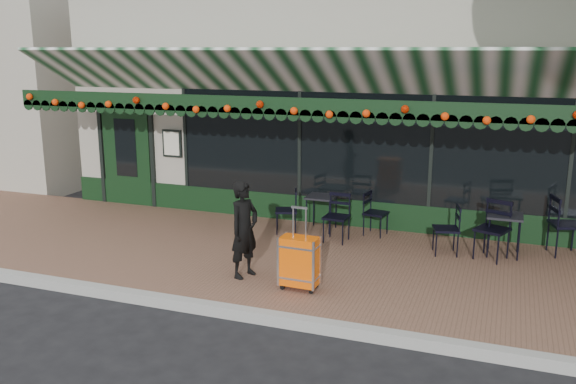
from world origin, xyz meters
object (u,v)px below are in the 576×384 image
(chair_a_right, at_px, (566,225))
(chair_b_right, at_px, (376,214))
(cafe_table_b, at_px, (322,199))
(chair_b_left, at_px, (286,211))
(cafe_table_a, at_px, (505,219))
(chair_b_front, at_px, (336,218))
(suitcase, at_px, (299,262))
(chair_a_front, at_px, (492,230))
(woman, at_px, (244,230))
(chair_a_left, at_px, (446,230))

(chair_a_right, xyz_separation_m, chair_b_right, (-3.05, 0.01, -0.10))
(cafe_table_b, distance_m, chair_b_left, 0.68)
(cafe_table_a, bearing_deg, chair_b_front, -174.90)
(cafe_table_a, bearing_deg, suitcase, -136.33)
(chair_a_right, xyz_separation_m, chair_b_left, (-4.57, -0.39, -0.09))
(suitcase, xyz_separation_m, chair_b_right, (0.45, 2.81, 0.00))
(chair_a_front, relative_size, chair_b_front, 1.12)
(chair_b_left, bearing_deg, chair_a_right, 75.30)
(chair_b_right, bearing_deg, suitcase, -178.79)
(cafe_table_b, distance_m, chair_b_front, 0.73)
(woman, height_order, chair_b_left, woman)
(suitcase, height_order, chair_b_left, suitcase)
(woman, relative_size, suitcase, 1.21)
(chair_a_front, bearing_deg, chair_b_front, -159.07)
(cafe_table_b, height_order, chair_b_right, chair_b_right)
(chair_b_left, xyz_separation_m, chair_b_front, (0.97, -0.19, 0.02))
(cafe_table_b, bearing_deg, woman, -97.80)
(chair_b_right, distance_m, chair_b_front, 0.81)
(suitcase, relative_size, chair_a_front, 1.24)
(chair_b_left, height_order, chair_b_front, chair_b_front)
(cafe_table_b, bearing_deg, suitcase, -79.01)
(cafe_table_a, distance_m, chair_b_left, 3.66)
(cafe_table_a, distance_m, chair_b_front, 2.70)
(suitcase, bearing_deg, chair_a_front, 44.47)
(woman, relative_size, chair_b_right, 1.81)
(chair_a_front, bearing_deg, chair_a_right, 51.21)
(cafe_table_a, relative_size, chair_a_front, 0.71)
(chair_b_left, relative_size, chair_b_right, 1.03)
(cafe_table_a, xyz_separation_m, cafe_table_b, (-3.12, 0.33, -0.03))
(chair_b_right, xyz_separation_m, chair_b_front, (-0.55, -0.59, 0.03))
(suitcase, distance_m, chair_b_front, 2.22)
(chair_a_left, relative_size, chair_b_front, 0.97)
(cafe_table_b, relative_size, chair_b_left, 0.79)
(cafe_table_a, relative_size, chair_a_left, 0.82)
(suitcase, bearing_deg, cafe_table_b, 103.17)
(cafe_table_b, xyz_separation_m, chair_b_right, (0.99, 0.02, -0.18))
(suitcase, relative_size, cafe_table_a, 1.74)
(chair_a_left, xyz_separation_m, chair_a_right, (1.79, 0.61, 0.08))
(chair_b_front, bearing_deg, cafe_table_a, 8.12)
(woman, distance_m, cafe_table_a, 4.15)
(suitcase, distance_m, chair_b_right, 2.84)
(woman, relative_size, cafe_table_b, 2.22)
(chair_a_right, height_order, chair_b_left, chair_a_right)
(chair_b_right, bearing_deg, chair_a_right, -79.85)
(cafe_table_b, xyz_separation_m, chair_b_front, (0.44, -0.57, -0.15))
(chair_a_right, bearing_deg, chair_b_left, 78.31)
(cafe_table_a, bearing_deg, woman, -146.89)
(chair_b_left, relative_size, chair_b_front, 0.96)
(woman, distance_m, chair_b_front, 2.19)
(chair_a_left, height_order, chair_b_left, chair_a_left)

